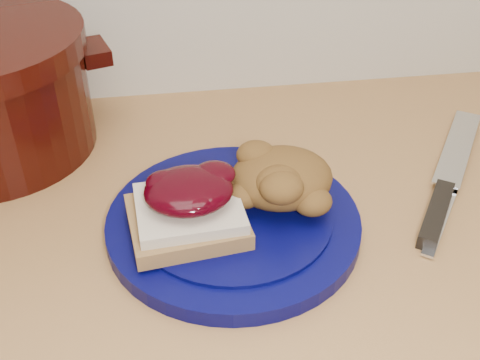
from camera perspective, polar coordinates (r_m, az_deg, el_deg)
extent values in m
cylinder|color=#040540|center=(0.64, -0.63, -4.09)|extent=(0.27, 0.27, 0.02)
cube|color=olive|center=(0.61, -5.04, -3.91)|extent=(0.13, 0.11, 0.02)
cube|color=beige|center=(0.60, -4.85, -2.68)|extent=(0.11, 0.10, 0.01)
ellipsoid|color=black|center=(0.59, -4.89, -0.98)|extent=(0.09, 0.08, 0.03)
ellipsoid|color=brown|center=(0.64, 3.96, 0.22)|extent=(0.11, 0.10, 0.05)
cube|color=black|center=(0.69, 18.11, -3.10)|extent=(0.08, 0.10, 0.02)
cube|color=silver|center=(0.81, 19.97, 3.00)|extent=(0.13, 0.17, 0.00)
cube|color=silver|center=(0.70, 18.85, -2.59)|extent=(0.11, 0.15, 0.00)
cube|color=black|center=(0.80, -13.72, 11.70)|extent=(0.05, 0.07, 0.02)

